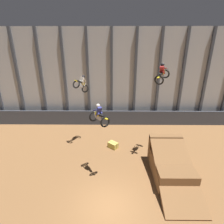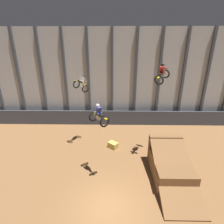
% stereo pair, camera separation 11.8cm
% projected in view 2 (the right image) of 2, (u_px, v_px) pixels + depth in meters
% --- Properties ---
extents(ground_plane, '(60.00, 60.00, 0.00)m').
position_uv_depth(ground_plane, '(108.00, 207.00, 10.67)').
color(ground_plane, brown).
extents(arena_back_wall, '(32.00, 0.40, 11.15)m').
position_uv_depth(arena_back_wall, '(112.00, 78.00, 20.69)').
color(arena_back_wall, '#ADB2B7').
rests_on(arena_back_wall, ground_plane).
extents(lower_barrier, '(31.36, 0.20, 1.80)m').
position_uv_depth(lower_barrier, '(112.00, 118.00, 21.43)').
color(lower_barrier, '#383D47').
rests_on(lower_barrier, ground_plane).
extents(dirt_ramp, '(2.63, 5.81, 2.56)m').
position_uv_depth(dirt_ramp, '(170.00, 165.00, 13.10)').
color(dirt_ramp, brown).
rests_on(dirt_ramp, ground_plane).
extents(rider_bike_left_air, '(1.40, 1.83, 1.67)m').
position_uv_depth(rider_bike_left_air, '(82.00, 84.00, 15.60)').
color(rider_bike_left_air, black).
extents(rider_bike_center_air, '(1.53, 1.67, 1.48)m').
position_uv_depth(rider_bike_center_air, '(99.00, 116.00, 11.72)').
color(rider_bike_center_air, black).
extents(rider_bike_right_air, '(1.49, 1.78, 1.59)m').
position_uv_depth(rider_bike_right_air, '(162.00, 74.00, 13.21)').
color(rider_bike_right_air, black).
extents(hay_bale_trackside, '(1.07, 1.04, 0.57)m').
position_uv_depth(hay_bale_trackside, '(113.00, 145.00, 16.74)').
color(hay_bale_trackside, '#CCB751').
rests_on(hay_bale_trackside, ground_plane).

